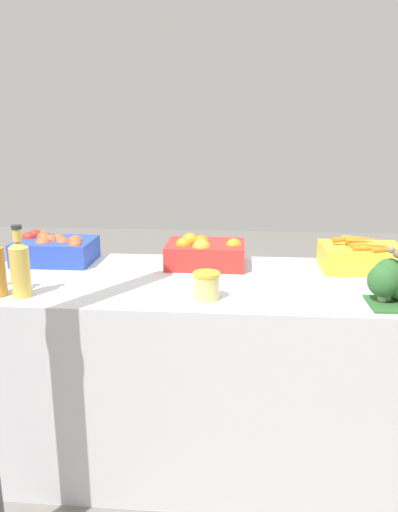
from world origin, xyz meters
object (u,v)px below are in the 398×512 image
Objects in this scene: carrot_crate at (362,257)px; juice_bottle_golden at (20,267)px; broccoli_pile at (395,281)px; pickle_jar at (206,285)px; apple_crate at (55,249)px; orange_crate at (205,253)px.

juice_bottle_golden reaches higher than carrot_crate.
pickle_jar is at bearing -178.22° from broccoli_pile.
pickle_jar is (-0.68, -0.02, -0.03)m from broccoli_pile.
broccoli_pile is 1.37m from juice_bottle_golden.
apple_crate is 1.57× the size of broccoli_pile.
juice_bottle_golden is at bearing -160.33° from carrot_crate.
carrot_crate is 3.46× the size of pickle_jar.
broccoli_pile reaches higher than carrot_crate.
pickle_jar is at bearing -145.68° from carrot_crate.
broccoli_pile is at bearing -30.84° from orange_crate.
carrot_crate is at bearing -0.15° from apple_crate.
orange_crate is 1.29× the size of juice_bottle_golden.
pickle_jar is at bearing -31.36° from apple_crate.
apple_crate reaches higher than pickle_jar.
apple_crate is 3.46× the size of pickle_jar.
apple_crate is at bearing 96.34° from juice_bottle_golden.
carrot_crate is 0.80m from pickle_jar.
juice_bottle_golden reaches higher than broccoli_pile.
apple_crate is 1.00× the size of carrot_crate.
broccoli_pile is 0.82× the size of juice_bottle_golden.
broccoli_pile is 2.20× the size of pickle_jar.
pickle_jar is at bearing 2.69° from juice_bottle_golden.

